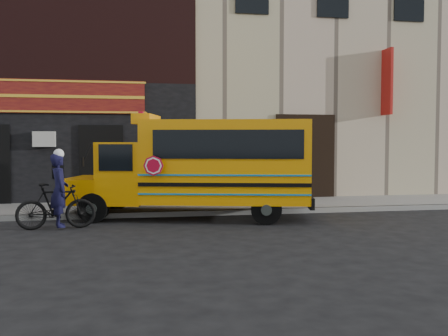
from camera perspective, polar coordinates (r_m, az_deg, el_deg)
name	(u,v)px	position (r m, az deg, el deg)	size (l,w,h in m)	color
ground	(224,231)	(12.18, 0.00, -7.21)	(120.00, 120.00, 0.00)	black
curb	(208,213)	(14.70, -1.83, -5.15)	(40.00, 0.20, 0.15)	gray
sidewalk	(201,206)	(16.18, -2.63, -4.41)	(40.00, 3.00, 0.15)	slate
building	(180,52)	(22.70, -5.00, 13.05)	(20.00, 10.70, 12.00)	tan
school_bus	(202,165)	(14.01, -2.48, 0.34)	(7.21, 3.71, 2.92)	black
sign_pole	(274,163)	(15.05, 5.68, 0.57)	(0.06, 0.24, 2.74)	#373E3A
bicycle	(56,206)	(13.03, -18.64, -4.15)	(0.54, 1.90, 1.14)	black
cyclist	(59,192)	(13.04, -18.30, -2.63)	(0.67, 0.44, 1.83)	black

